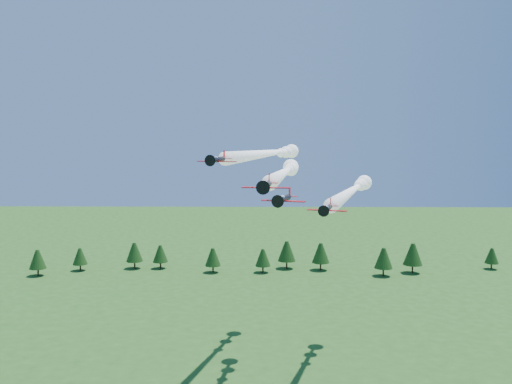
{
  "coord_description": "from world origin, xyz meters",
  "views": [
    {
      "loc": [
        -0.87,
        -96.34,
        51.41
      ],
      "look_at": [
        -2.46,
        0.0,
        41.44
      ],
      "focal_mm": 40.0,
      "sensor_mm": 36.0,
      "label": 1
    }
  ],
  "objects_px": {
    "plane_lead": "(284,172)",
    "plane_left": "(269,153)",
    "plane_right": "(353,190)",
    "plane_slot": "(284,199)"
  },
  "relations": [
    {
      "from": "plane_lead",
      "to": "plane_slot",
      "type": "relative_size",
      "value": 5.73
    },
    {
      "from": "plane_lead",
      "to": "plane_left",
      "type": "bearing_deg",
      "value": 108.33
    },
    {
      "from": "plane_lead",
      "to": "plane_left",
      "type": "relative_size",
      "value": 0.89
    },
    {
      "from": "plane_lead",
      "to": "plane_left",
      "type": "xyz_separation_m",
      "value": [
        -3.0,
        15.43,
        3.38
      ]
    },
    {
      "from": "plane_lead",
      "to": "plane_right",
      "type": "relative_size",
      "value": 0.97
    },
    {
      "from": "plane_slot",
      "to": "plane_left",
      "type": "bearing_deg",
      "value": 112.67
    },
    {
      "from": "plane_left",
      "to": "plane_slot",
      "type": "bearing_deg",
      "value": -68.66
    },
    {
      "from": "plane_right",
      "to": "plane_slot",
      "type": "distance_m",
      "value": 24.02
    },
    {
      "from": "plane_right",
      "to": "plane_slot",
      "type": "bearing_deg",
      "value": -114.12
    },
    {
      "from": "plane_lead",
      "to": "plane_right",
      "type": "bearing_deg",
      "value": 32.28
    }
  ]
}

